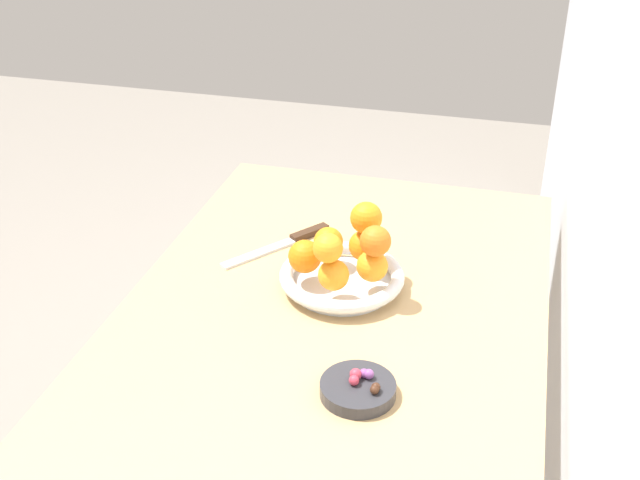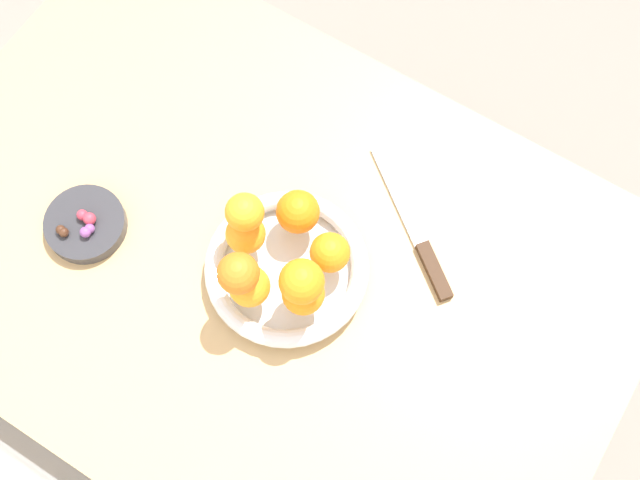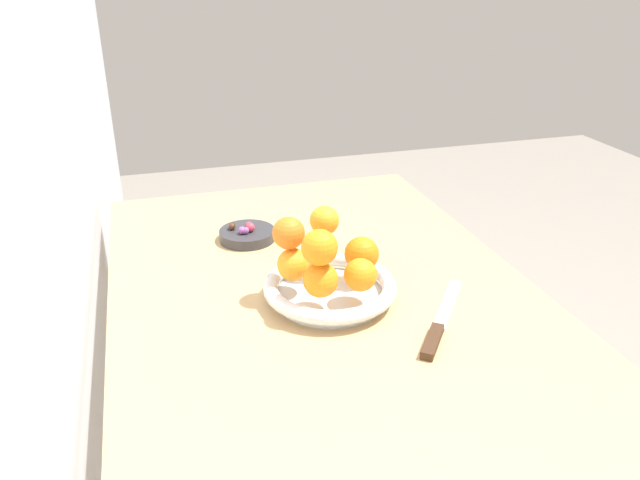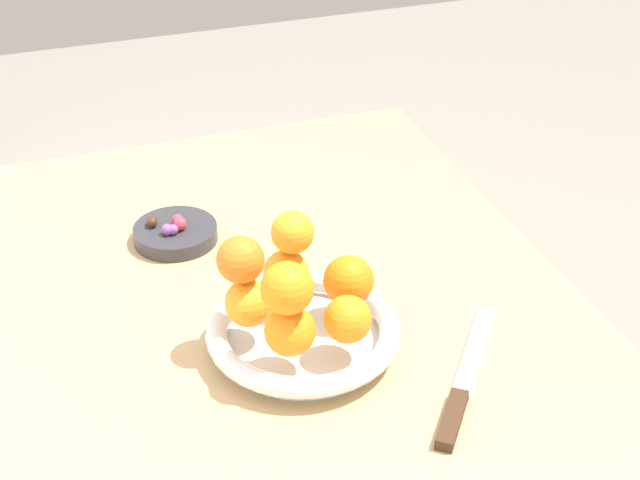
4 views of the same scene
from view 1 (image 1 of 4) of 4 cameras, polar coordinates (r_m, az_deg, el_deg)
wall_back at (r=1.24m, az=21.79°, el=12.79°), size 4.00×0.05×2.50m
dining_table at (r=1.53m, az=1.06°, el=-7.20°), size 1.10×0.76×0.74m
fruit_bowl at (r=1.51m, az=1.46°, el=-2.71°), size 0.24×0.24×0.04m
candy_dish at (r=1.27m, az=2.71°, el=-10.54°), size 0.12×0.12×0.02m
orange_0 at (r=1.52m, az=3.16°, el=-0.41°), size 0.06×0.06×0.06m
orange_1 at (r=1.53m, az=0.60°, el=-0.13°), size 0.06×0.06×0.06m
orange_2 at (r=1.48m, az=-1.08°, el=-1.18°), size 0.06×0.06×0.06m
orange_3 at (r=1.43m, az=0.90°, el=-2.49°), size 0.06×0.06×0.06m
orange_4 at (r=1.45m, az=3.73°, el=-1.86°), size 0.06×0.06×0.06m
orange_5 at (r=1.40m, az=0.57°, el=-0.58°), size 0.05×0.05×0.05m
orange_6 at (r=1.49m, az=3.30°, el=1.59°), size 0.06×0.06×0.06m
orange_7 at (r=1.42m, az=3.96°, el=-0.08°), size 0.06×0.06×0.06m
candy_ball_0 at (r=1.24m, az=3.90°, el=-10.59°), size 0.01×0.01×0.01m
candy_ball_1 at (r=1.27m, az=3.15°, el=-9.44°), size 0.01×0.01×0.01m
candy_ball_2 at (r=1.24m, az=3.99°, el=-10.41°), size 0.01×0.01×0.01m
candy_ball_3 at (r=1.26m, az=2.55°, el=-9.52°), size 0.02×0.02×0.02m
candy_ball_4 at (r=1.26m, az=3.49°, el=-9.50°), size 0.02×0.02×0.02m
candy_ball_5 at (r=1.25m, az=2.44°, el=-9.94°), size 0.02×0.02×0.02m
knife at (r=1.66m, az=-2.43°, el=-0.17°), size 0.22×0.17×0.01m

